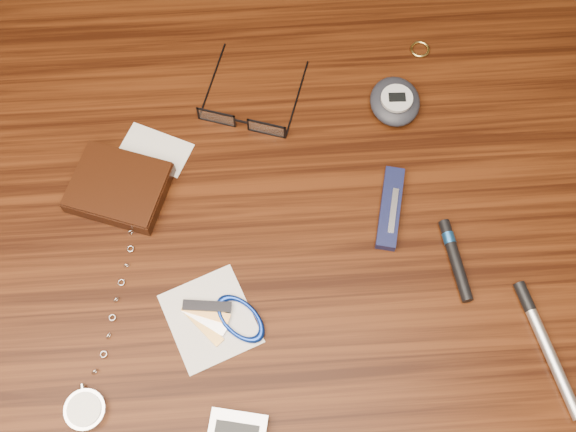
# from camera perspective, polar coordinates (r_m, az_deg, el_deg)

# --- Properties ---
(ground) EXTENTS (3.80, 3.80, 0.00)m
(ground) POSITION_cam_1_polar(r_m,az_deg,el_deg) (1.50, -1.73, -11.68)
(ground) COLOR #472814
(ground) RESTS_ON ground
(desk) EXTENTS (1.00, 0.70, 0.75)m
(desk) POSITION_cam_1_polar(r_m,az_deg,el_deg) (0.87, -2.91, -3.33)
(desk) COLOR #361708
(desk) RESTS_ON ground
(wallet_and_card) EXTENTS (0.14, 0.14, 0.02)m
(wallet_and_card) POSITION_cam_1_polar(r_m,az_deg,el_deg) (0.81, -13.16, 2.29)
(wallet_and_card) COLOR black
(wallet_and_card) RESTS_ON desk
(eyeglasses) EXTENTS (0.13, 0.13, 0.02)m
(eyeglasses) POSITION_cam_1_polar(r_m,az_deg,el_deg) (0.83, -3.57, 7.68)
(eyeglasses) COLOR black
(eyeglasses) RESTS_ON desk
(gold_ring) EXTENTS (0.03, 0.03, 0.00)m
(gold_ring) POSITION_cam_1_polar(r_m,az_deg,el_deg) (0.90, 10.39, 12.83)
(gold_ring) COLOR #D1B359
(gold_ring) RESTS_ON desk
(pocket_watch) EXTENTS (0.06, 0.28, 0.01)m
(pocket_watch) POSITION_cam_1_polar(r_m,az_deg,el_deg) (0.75, -15.60, -13.84)
(pocket_watch) COLOR silver
(pocket_watch) RESTS_ON desk
(pedometer) EXTENTS (0.06, 0.07, 0.03)m
(pedometer) POSITION_cam_1_polar(r_m,az_deg,el_deg) (0.84, 8.46, 8.96)
(pedometer) COLOR black
(pedometer) RESTS_ON desk
(notepad_keys) EXTENTS (0.12, 0.11, 0.01)m
(notepad_keys) POSITION_cam_1_polar(r_m,az_deg,el_deg) (0.74, -4.98, -8.05)
(notepad_keys) COLOR white
(notepad_keys) RESTS_ON desk
(pocket_knife) EXTENTS (0.04, 0.10, 0.01)m
(pocket_knife) POSITION_cam_1_polar(r_m,az_deg,el_deg) (0.79, 8.08, 0.62)
(pocket_knife) COLOR #12193D
(pocket_knife) RESTS_ON desk
(silver_pen) EXTENTS (0.04, 0.14, 0.01)m
(silver_pen) POSITION_cam_1_polar(r_m,az_deg,el_deg) (0.78, 19.49, -9.07)
(silver_pen) COLOR silver
(silver_pen) RESTS_ON desk
(black_blue_pen) EXTENTS (0.02, 0.09, 0.01)m
(black_blue_pen) POSITION_cam_1_polar(r_m,az_deg,el_deg) (0.78, 13.04, -3.20)
(black_blue_pen) COLOR black
(black_blue_pen) RESTS_ON desk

